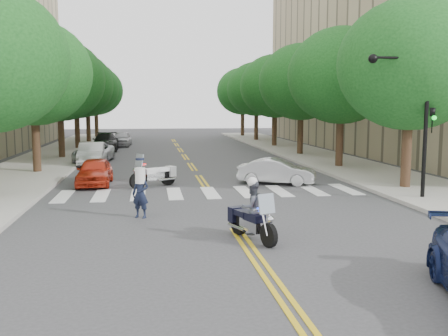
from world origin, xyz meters
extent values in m
plane|color=#38383A|center=(0.00, 0.00, 0.00)|extent=(140.00, 140.00, 0.00)
cube|color=#9E9991|center=(-9.50, 22.00, 0.07)|extent=(5.00, 60.00, 0.15)
cube|color=#9E9991|center=(9.50, 22.00, 0.07)|extent=(5.00, 60.00, 0.15)
cylinder|color=#382316|center=(-8.80, 14.00, 1.66)|extent=(0.44, 0.44, 3.32)
ellipsoid|color=#144717|center=(-8.80, 14.00, 5.56)|extent=(6.40, 6.40, 5.76)
cylinder|color=#382316|center=(-8.80, 22.00, 1.66)|extent=(0.44, 0.44, 3.32)
ellipsoid|color=#144717|center=(-8.80, 22.00, 5.56)|extent=(6.40, 6.40, 5.76)
cylinder|color=#382316|center=(-8.80, 30.00, 1.66)|extent=(0.44, 0.44, 3.32)
ellipsoid|color=#144717|center=(-8.80, 30.00, 5.56)|extent=(6.40, 6.40, 5.76)
cylinder|color=#382316|center=(-8.80, 38.00, 1.66)|extent=(0.44, 0.44, 3.32)
ellipsoid|color=#144717|center=(-8.80, 38.00, 5.56)|extent=(6.40, 6.40, 5.76)
cylinder|color=#382316|center=(-8.80, 46.00, 1.66)|extent=(0.44, 0.44, 3.32)
ellipsoid|color=#144717|center=(-8.80, 46.00, 5.56)|extent=(6.40, 6.40, 5.76)
cylinder|color=#382316|center=(8.80, 6.00, 1.66)|extent=(0.44, 0.44, 3.32)
ellipsoid|color=#144717|center=(8.80, 6.00, 5.56)|extent=(6.40, 6.40, 5.76)
cylinder|color=#382316|center=(8.80, 14.00, 1.66)|extent=(0.44, 0.44, 3.32)
ellipsoid|color=#144717|center=(8.80, 14.00, 5.56)|extent=(6.40, 6.40, 5.76)
cylinder|color=#382316|center=(8.80, 22.00, 1.66)|extent=(0.44, 0.44, 3.32)
ellipsoid|color=#144717|center=(8.80, 22.00, 5.56)|extent=(6.40, 6.40, 5.76)
cylinder|color=#382316|center=(8.80, 30.00, 1.66)|extent=(0.44, 0.44, 3.32)
ellipsoid|color=#144717|center=(8.80, 30.00, 5.56)|extent=(6.40, 6.40, 5.76)
cylinder|color=#382316|center=(8.80, 38.00, 1.66)|extent=(0.44, 0.44, 3.32)
ellipsoid|color=#144717|center=(8.80, 38.00, 5.56)|extent=(6.40, 6.40, 5.76)
cylinder|color=#382316|center=(8.80, 46.00, 1.66)|extent=(0.44, 0.44, 3.32)
ellipsoid|color=#144717|center=(8.80, 46.00, 5.56)|extent=(6.40, 6.40, 5.76)
cylinder|color=black|center=(8.20, 3.50, 3.00)|extent=(0.16, 0.16, 6.00)
cylinder|color=black|center=(7.00, 3.50, 5.60)|extent=(2.40, 0.10, 0.10)
sphere|color=black|center=(5.90, 3.50, 5.55)|extent=(0.36, 0.36, 0.36)
imported|color=black|center=(8.45, 3.50, 3.20)|extent=(0.16, 0.20, 1.00)
sphere|color=#0CCC26|center=(8.45, 3.35, 3.30)|extent=(0.18, 0.18, 0.18)
cylinder|color=black|center=(0.54, -2.13, 0.33)|extent=(0.36, 0.67, 0.66)
cylinder|color=black|center=(-0.02, -0.67, 0.33)|extent=(0.40, 0.68, 0.66)
cube|color=silver|center=(0.24, -1.35, 0.44)|extent=(0.60, 0.93, 0.31)
cube|color=black|center=(0.28, -1.45, 0.68)|extent=(0.57, 0.76, 0.21)
cube|color=black|center=(0.09, -0.95, 0.70)|extent=(0.55, 0.64, 0.16)
cube|color=black|center=(-0.07, -0.54, 0.58)|extent=(0.50, 0.43, 0.44)
cube|color=#8C99A5|center=(0.49, -2.01, 1.17)|extent=(0.51, 0.31, 0.53)
cube|color=red|center=(0.54, -1.81, 0.99)|extent=(0.13, 0.13, 0.08)
cube|color=#0C26E5|center=(0.32, -1.90, 0.99)|extent=(0.13, 0.13, 0.08)
imported|color=#474C56|center=(0.24, -1.35, 0.94)|extent=(0.90, 0.81, 1.53)
sphere|color=silver|center=(0.24, -1.35, 1.66)|extent=(0.29, 0.29, 0.29)
cylinder|color=black|center=(-3.18, 7.98, 0.37)|extent=(0.70, 0.54, 0.74)
cylinder|color=black|center=(-1.74, 8.96, 0.37)|extent=(0.72, 0.58, 0.74)
cube|color=silver|center=(-2.41, 8.50, 0.49)|extent=(1.01, 0.84, 0.35)
cube|color=silver|center=(-2.50, 8.44, 0.76)|extent=(0.85, 0.75, 0.24)
cube|color=silver|center=(-2.01, 8.77, 0.78)|extent=(0.74, 0.70, 0.17)
cube|color=silver|center=(-1.60, 9.05, 0.65)|extent=(0.54, 0.58, 0.49)
cube|color=#8C99A5|center=(-3.06, 8.06, 1.30)|extent=(0.44, 0.54, 0.59)
cube|color=red|center=(-2.83, 8.06, 1.11)|extent=(0.15, 0.15, 0.09)
cube|color=#0C26E5|center=(-2.98, 8.27, 1.11)|extent=(0.15, 0.15, 0.09)
imported|color=#161C32|center=(-2.90, 2.00, 0.82)|extent=(0.71, 0.63, 1.64)
imported|color=silver|center=(3.49, 8.50, 0.61)|extent=(3.94, 2.70, 1.23)
imported|color=#B52813|center=(-5.20, 9.50, 0.65)|extent=(1.55, 3.81, 1.30)
imported|color=silver|center=(-6.30, 18.00, 0.72)|extent=(1.70, 4.41, 1.43)
imported|color=#BABCC2|center=(-6.30, 19.50, 0.67)|extent=(2.57, 4.95, 1.33)
imported|color=black|center=(-6.30, 28.50, 0.75)|extent=(2.27, 5.21, 1.49)
imported|color=#AFAEB4|center=(-5.20, 33.09, 0.70)|extent=(1.86, 4.19, 1.40)
camera|label=1|loc=(-2.56, -14.79, 3.76)|focal=40.00mm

